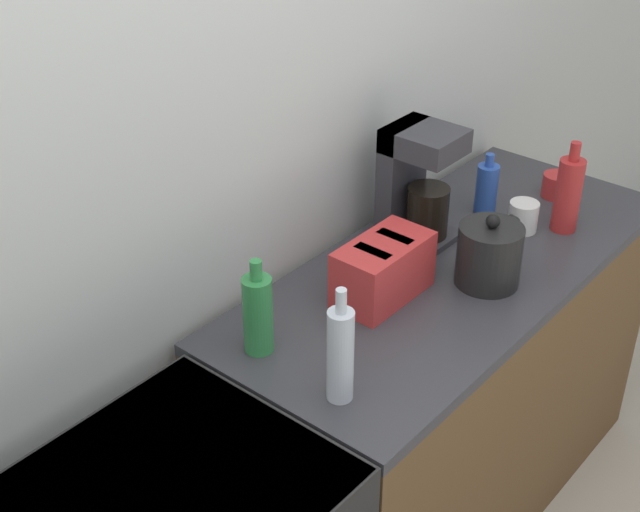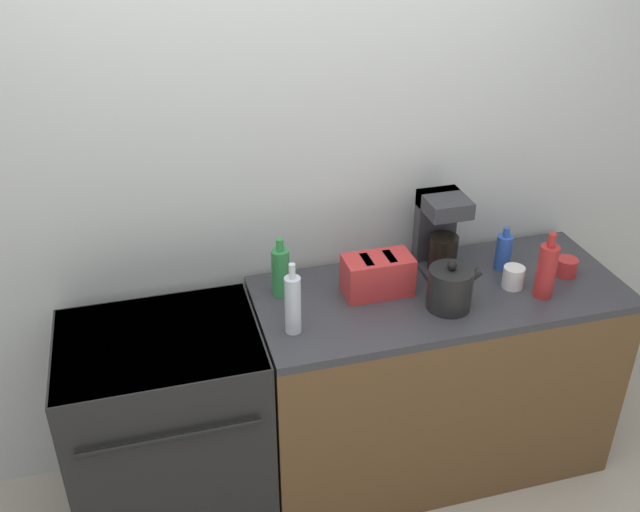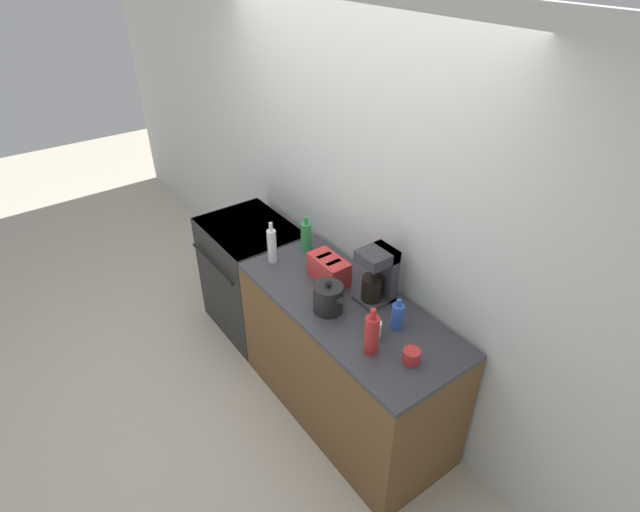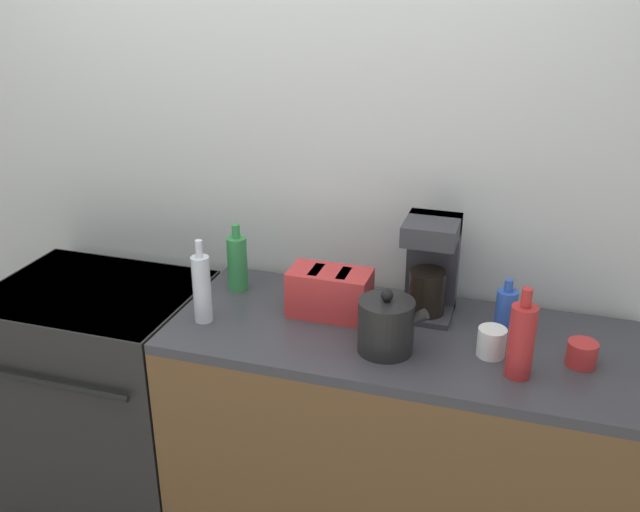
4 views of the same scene
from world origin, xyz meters
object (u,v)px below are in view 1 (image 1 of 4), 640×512
at_px(kettle, 489,254).
at_px(bottle_blue, 487,188).
at_px(bottle_red, 568,194).
at_px(bottle_clear, 340,354).
at_px(toaster, 383,270).
at_px(coffee_maker, 415,181).
at_px(cup_white, 523,216).
at_px(bottle_green, 258,313).
at_px(cup_red, 556,185).

height_order(kettle, bottle_blue, kettle).
distance_m(bottle_red, bottle_clear, 1.05).
distance_m(kettle, bottle_clear, 0.64).
relative_size(kettle, toaster, 0.80).
relative_size(coffee_maker, bottle_blue, 1.76).
distance_m(kettle, cup_white, 0.33).
bearing_deg(bottle_red, coffee_maker, 134.39).
bearing_deg(coffee_maker, toaster, -158.67).
relative_size(bottle_green, cup_white, 2.76).
relative_size(bottle_blue, cup_white, 2.13).
distance_m(toaster, cup_white, 0.57).
xyz_separation_m(coffee_maker, bottle_green, (-0.71, -0.03, -0.07)).
bearing_deg(cup_white, bottle_red, -47.11).
relative_size(coffee_maker, bottle_red, 1.22).
bearing_deg(toaster, cup_white, -11.33).
relative_size(coffee_maker, cup_white, 3.75).
distance_m(toaster, cup_red, 0.83).
relative_size(toaster, bottle_red, 0.98).
height_order(kettle, cup_white, kettle).
bearing_deg(bottle_blue, toaster, -176.51).
bearing_deg(toaster, bottle_green, 166.56).
xyz_separation_m(kettle, bottle_red, (0.41, -0.02, 0.03)).
distance_m(kettle, cup_red, 0.60).
relative_size(cup_red, cup_white, 0.98).
height_order(bottle_red, bottle_blue, bottle_red).
relative_size(bottle_blue, cup_red, 2.17).
xyz_separation_m(bottle_green, cup_white, (0.95, -0.20, -0.06)).
bearing_deg(kettle, bottle_clear, 179.37).
relative_size(kettle, bottle_clear, 0.75).
xyz_separation_m(bottle_red, bottle_green, (-1.03, 0.30, -0.01)).
bearing_deg(bottle_red, toaster, 162.40).
distance_m(kettle, bottle_red, 0.41).
relative_size(bottle_red, cup_red, 3.14).
relative_size(kettle, coffee_maker, 0.64).
height_order(bottle_green, bottle_clear, bottle_clear).
height_order(coffee_maker, bottle_green, coffee_maker).
height_order(bottle_clear, cup_red, bottle_clear).
bearing_deg(kettle, bottle_green, 156.39).
bearing_deg(bottle_blue, bottle_green, 176.71).
height_order(coffee_maker, cup_red, coffee_maker).
height_order(toaster, bottle_green, bottle_green).
distance_m(toaster, bottle_green, 0.40).
relative_size(kettle, bottle_red, 0.78).
bearing_deg(bottle_blue, bottle_red, -76.65).
xyz_separation_m(kettle, bottle_clear, (-0.64, 0.01, 0.04)).
bearing_deg(bottle_clear, cup_white, 3.69).
distance_m(coffee_maker, cup_red, 0.57).
height_order(kettle, cup_red, kettle).
height_order(bottle_clear, cup_white, bottle_clear).
relative_size(bottle_clear, bottle_blue, 1.49).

